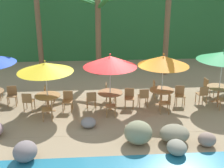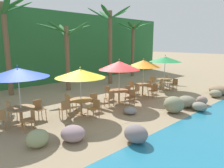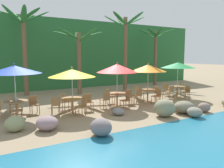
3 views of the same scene
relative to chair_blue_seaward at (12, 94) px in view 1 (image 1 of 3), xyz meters
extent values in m
plane|color=#937F60|center=(4.52, -0.49, -0.51)|extent=(120.00, 120.00, 0.00)
cube|color=#937F60|center=(4.52, -0.49, -0.51)|extent=(18.00, 5.20, 0.01)
cube|color=#286633|center=(4.52, 8.51, 2.49)|extent=(28.00, 2.40, 6.00)
ellipsoid|color=gray|center=(5.22, -3.72, -0.11)|extent=(1.00, 0.99, 0.81)
ellipsoid|color=slate|center=(1.47, -4.49, -0.20)|extent=(0.77, 0.88, 0.62)
ellipsoid|color=gray|center=(6.40, -4.48, -0.28)|extent=(0.66, 0.76, 0.46)
ellipsoid|color=gray|center=(3.47, -2.40, -0.34)|extent=(0.60, 0.67, 0.36)
ellipsoid|color=gray|center=(6.53, -3.71, -0.21)|extent=(1.05, 0.95, 0.61)
ellipsoid|color=gray|center=(7.58, -4.08, -0.27)|extent=(0.63, 0.59, 0.48)
cylinder|color=#9E7042|center=(0.21, -0.25, -0.29)|extent=(0.04, 0.04, 0.45)
cylinder|color=#9E7042|center=(-0.15, -0.29, -0.29)|extent=(0.04, 0.04, 0.45)
cylinder|color=#9E7042|center=(0.17, 0.11, -0.29)|extent=(0.04, 0.04, 0.45)
cylinder|color=#9E7042|center=(-0.19, 0.07, -0.29)|extent=(0.04, 0.04, 0.45)
cube|color=#9E7042|center=(0.01, -0.09, -0.05)|extent=(0.47, 0.47, 0.03)
cube|color=#9E7042|center=(-0.01, 0.11, 0.15)|extent=(0.42, 0.08, 0.42)
cylinder|color=#9E7042|center=(-0.69, 0.85, -0.29)|extent=(0.04, 0.04, 0.45)
cylinder|color=#9E7042|center=(-0.68, 0.49, -0.29)|extent=(0.04, 0.04, 0.45)
cylinder|color=silver|center=(1.72, -0.84, 0.54)|extent=(0.04, 0.04, 2.10)
cone|color=yellow|center=(1.72, -0.84, 1.49)|extent=(2.34, 2.34, 0.39)
sphere|color=yellow|center=(1.72, -0.84, 1.76)|extent=(0.07, 0.07, 0.07)
cube|color=#A37547|center=(1.72, -0.84, -0.50)|extent=(0.60, 0.12, 0.03)
cube|color=#A37547|center=(1.72, -0.84, -0.50)|extent=(0.12, 0.60, 0.03)
cylinder|color=#A37547|center=(1.72, -0.84, -0.14)|extent=(0.09, 0.09, 0.71)
cylinder|color=#A37547|center=(1.72, -0.84, 0.21)|extent=(1.10, 1.10, 0.03)
cylinder|color=#9E7042|center=(2.73, -1.11, -0.29)|extent=(0.04, 0.04, 0.45)
cylinder|color=#9E7042|center=(2.38, -1.08, -0.29)|extent=(0.04, 0.04, 0.45)
cylinder|color=#9E7042|center=(2.76, -0.75, -0.29)|extent=(0.04, 0.04, 0.45)
cylinder|color=#9E7042|center=(2.41, -0.72, -0.29)|extent=(0.04, 0.04, 0.45)
cube|color=#9E7042|center=(2.57, -0.92, -0.05)|extent=(0.46, 0.46, 0.03)
cube|color=#9E7042|center=(2.59, -0.72, 0.15)|extent=(0.42, 0.07, 0.42)
cylinder|color=#9E7042|center=(1.87, 0.19, -0.29)|extent=(0.04, 0.04, 0.45)
cylinder|color=#9E7042|center=(1.88, -0.16, -0.29)|extent=(0.04, 0.04, 0.45)
cylinder|color=#9E7042|center=(1.51, 0.18, -0.29)|extent=(0.04, 0.04, 0.45)
cylinder|color=#9E7042|center=(1.52, -0.17, -0.29)|extent=(0.04, 0.04, 0.45)
cube|color=#9E7042|center=(1.69, 0.01, -0.05)|extent=(0.43, 0.43, 0.03)
cube|color=#9E7042|center=(1.50, 0.00, 0.15)|extent=(0.05, 0.42, 0.42)
cylinder|color=#9E7042|center=(0.73, -0.52, -0.29)|extent=(0.04, 0.04, 0.45)
cylinder|color=#9E7042|center=(1.09, -0.57, -0.29)|extent=(0.04, 0.04, 0.45)
cylinder|color=#9E7042|center=(0.68, -0.87, -0.29)|extent=(0.04, 0.04, 0.45)
cylinder|color=#9E7042|center=(1.03, -0.92, -0.29)|extent=(0.04, 0.04, 0.45)
cube|color=#9E7042|center=(0.88, -0.72, -0.05)|extent=(0.48, 0.48, 0.03)
cube|color=#9E7042|center=(0.85, -0.92, 0.15)|extent=(0.42, 0.10, 0.42)
cylinder|color=#9E7042|center=(1.64, -1.88, -0.29)|extent=(0.04, 0.04, 0.45)
cylinder|color=#9E7042|center=(1.61, -1.52, -0.29)|extent=(0.04, 0.04, 0.45)
cylinder|color=#9E7042|center=(2.00, -1.85, -0.29)|extent=(0.04, 0.04, 0.45)
cylinder|color=#9E7042|center=(1.96, -1.49, -0.29)|extent=(0.04, 0.04, 0.45)
cube|color=#9E7042|center=(1.80, -1.69, -0.05)|extent=(0.46, 0.46, 0.03)
cube|color=#9E7042|center=(2.00, -1.67, 0.15)|extent=(0.07, 0.42, 0.42)
cylinder|color=silver|center=(4.44, -0.68, 0.62)|extent=(0.04, 0.04, 2.26)
cone|color=red|center=(4.44, -0.68, 1.65)|extent=(2.32, 2.32, 0.47)
sphere|color=red|center=(4.44, -0.68, 1.96)|extent=(0.07, 0.07, 0.07)
cube|color=#A37547|center=(4.44, -0.68, -0.50)|extent=(0.60, 0.12, 0.03)
cube|color=#A37547|center=(4.44, -0.68, -0.50)|extent=(0.12, 0.60, 0.03)
cylinder|color=#A37547|center=(4.44, -0.68, -0.14)|extent=(0.09, 0.09, 0.71)
cylinder|color=#A37547|center=(4.44, -0.68, 0.21)|extent=(1.10, 1.10, 0.03)
cylinder|color=#9E7042|center=(5.44, -0.96, -0.29)|extent=(0.04, 0.04, 0.45)
cylinder|color=#9E7042|center=(5.09, -0.92, -0.29)|extent=(0.04, 0.04, 0.45)
cylinder|color=#9E7042|center=(5.48, -0.60, -0.29)|extent=(0.04, 0.04, 0.45)
cylinder|color=#9E7042|center=(5.12, -0.57, -0.29)|extent=(0.04, 0.04, 0.45)
cube|color=#9E7042|center=(5.28, -0.76, -0.05)|extent=(0.46, 0.46, 0.03)
cube|color=#9E7042|center=(5.30, -0.57, 0.15)|extent=(0.42, 0.08, 0.42)
cylinder|color=#9E7042|center=(4.70, 0.33, -0.29)|extent=(0.04, 0.04, 0.45)
cylinder|color=#9E7042|center=(4.67, -0.03, -0.29)|extent=(0.04, 0.04, 0.45)
cylinder|color=#9E7042|center=(4.34, 0.36, -0.29)|extent=(0.04, 0.04, 0.45)
cylinder|color=#9E7042|center=(4.32, 0.00, -0.29)|extent=(0.04, 0.04, 0.45)
cube|color=#9E7042|center=(4.51, 0.17, -0.05)|extent=(0.45, 0.45, 0.03)
cube|color=#9E7042|center=(4.31, 0.18, 0.15)|extent=(0.07, 0.42, 0.42)
cylinder|color=#9E7042|center=(3.40, -0.60, -0.29)|extent=(0.04, 0.04, 0.45)
cylinder|color=#9E7042|center=(3.75, -0.57, -0.29)|extent=(0.04, 0.04, 0.45)
cylinder|color=#9E7042|center=(3.43, -0.95, -0.29)|extent=(0.04, 0.04, 0.45)
cylinder|color=#9E7042|center=(3.79, -0.92, -0.29)|extent=(0.04, 0.04, 0.45)
cube|color=#9E7042|center=(3.59, -0.76, -0.05)|extent=(0.46, 0.46, 0.03)
cube|color=#9E7042|center=(3.61, -0.96, 0.15)|extent=(0.42, 0.07, 0.42)
cylinder|color=#9E7042|center=(4.23, -1.70, -0.29)|extent=(0.04, 0.04, 0.45)
cylinder|color=#9E7042|center=(4.24, -1.35, -0.29)|extent=(0.04, 0.04, 0.45)
cylinder|color=#9E7042|center=(4.58, -1.72, -0.29)|extent=(0.04, 0.04, 0.45)
cylinder|color=#9E7042|center=(4.60, -1.36, -0.29)|extent=(0.04, 0.04, 0.45)
cube|color=#9E7042|center=(4.41, -1.53, -0.05)|extent=(0.43, 0.43, 0.03)
cube|color=#9E7042|center=(4.61, -1.54, 0.15)|extent=(0.05, 0.42, 0.42)
cylinder|color=silver|center=(6.78, -0.53, 0.59)|extent=(0.04, 0.04, 2.20)
cone|color=orange|center=(6.78, -0.53, 1.59)|extent=(2.24, 2.24, 0.43)
sphere|color=orange|center=(6.78, -0.53, 1.88)|extent=(0.07, 0.07, 0.07)
cube|color=#A37547|center=(6.78, -0.53, -0.50)|extent=(0.60, 0.12, 0.03)
cube|color=#A37547|center=(6.78, -0.53, -0.50)|extent=(0.12, 0.60, 0.03)
cylinder|color=#A37547|center=(6.78, -0.53, -0.14)|extent=(0.09, 0.09, 0.71)
cylinder|color=#A37547|center=(6.78, -0.53, 0.21)|extent=(1.10, 1.10, 0.03)
cylinder|color=#9E7042|center=(7.78, -0.81, -0.29)|extent=(0.04, 0.04, 0.45)
cylinder|color=#9E7042|center=(7.43, -0.78, -0.29)|extent=(0.04, 0.04, 0.45)
cylinder|color=#9E7042|center=(7.82, -0.46, -0.29)|extent=(0.04, 0.04, 0.45)
cylinder|color=#9E7042|center=(7.46, -0.42, -0.29)|extent=(0.04, 0.04, 0.45)
cube|color=#9E7042|center=(7.62, -0.62, -0.05)|extent=(0.46, 0.46, 0.03)
cube|color=#9E7042|center=(7.64, -0.42, 0.15)|extent=(0.42, 0.08, 0.42)
cylinder|color=#9E7042|center=(6.99, 0.49, -0.29)|extent=(0.04, 0.04, 0.45)
cylinder|color=#9E7042|center=(6.98, 0.13, -0.29)|extent=(0.04, 0.04, 0.45)
cylinder|color=#9E7042|center=(6.64, 0.50, -0.29)|extent=(0.04, 0.04, 0.45)
cylinder|color=#9E7042|center=(6.62, 0.15, -0.29)|extent=(0.04, 0.04, 0.45)
cube|color=#9E7042|center=(6.81, 0.32, -0.05)|extent=(0.44, 0.44, 0.03)
cube|color=#9E7042|center=(6.61, 0.33, 0.15)|extent=(0.05, 0.42, 0.42)
cylinder|color=#9E7042|center=(5.74, -0.40, -0.29)|extent=(0.04, 0.04, 0.45)
cylinder|color=#9E7042|center=(6.10, -0.38, -0.29)|extent=(0.04, 0.04, 0.45)
cylinder|color=#9E7042|center=(5.76, -0.76, -0.29)|extent=(0.04, 0.04, 0.45)
cylinder|color=#9E7042|center=(6.12, -0.74, -0.29)|extent=(0.04, 0.04, 0.45)
cube|color=#9E7042|center=(5.93, -0.57, -0.05)|extent=(0.44, 0.44, 0.03)
cube|color=#9E7042|center=(5.94, -0.77, 0.15)|extent=(0.42, 0.06, 0.42)
cylinder|color=#9E7042|center=(6.53, -1.54, -0.29)|extent=(0.04, 0.04, 0.45)
cylinder|color=#9E7042|center=(6.55, -1.19, -0.29)|extent=(0.04, 0.04, 0.45)
cylinder|color=#9E7042|center=(6.89, -1.57, -0.29)|extent=(0.04, 0.04, 0.45)
cylinder|color=#9E7042|center=(6.91, -1.21, -0.29)|extent=(0.04, 0.04, 0.45)
cube|color=#9E7042|center=(6.72, -1.38, -0.05)|extent=(0.45, 0.45, 0.03)
cube|color=#9E7042|center=(6.92, -1.39, 0.15)|extent=(0.06, 0.42, 0.42)
cylinder|color=silver|center=(9.52, -0.35, 0.64)|extent=(0.04, 0.04, 2.32)
cone|color=#238E47|center=(9.52, -0.35, 1.70)|extent=(2.34, 2.34, 0.38)
sphere|color=#238E47|center=(9.52, -0.35, 1.98)|extent=(0.07, 0.07, 0.07)
cube|color=#A37547|center=(9.52, -0.35, -0.50)|extent=(0.60, 0.12, 0.03)
cube|color=#A37547|center=(9.52, -0.35, -0.50)|extent=(0.12, 0.60, 0.03)
cylinder|color=#A37547|center=(9.52, -0.35, -0.14)|extent=(0.09, 0.09, 0.71)
cylinder|color=#A37547|center=(9.52, -0.35, 0.21)|extent=(1.10, 1.10, 0.03)
cylinder|color=#9E7042|center=(9.56, 0.69, -0.29)|extent=(0.04, 0.04, 0.45)
cylinder|color=#9E7042|center=(9.61, 0.33, -0.29)|extent=(0.04, 0.04, 0.45)
cylinder|color=#9E7042|center=(9.21, 0.64, -0.29)|extent=(0.04, 0.04, 0.45)
cylinder|color=#9E7042|center=(9.26, 0.29, -0.29)|extent=(0.04, 0.04, 0.45)
cube|color=#9E7042|center=(9.41, 0.49, -0.05)|extent=(0.47, 0.47, 0.03)
cube|color=#9E7042|center=(9.21, 0.46, 0.15)|extent=(0.09, 0.42, 0.42)
cylinder|color=#9E7042|center=(8.48, -0.30, -0.29)|extent=(0.04, 0.04, 0.45)
cylinder|color=#9E7042|center=(8.83, -0.26, -0.29)|extent=(0.04, 0.04, 0.45)
cylinder|color=#9E7042|center=(8.52, -0.66, -0.29)|extent=(0.04, 0.04, 0.45)
cylinder|color=#9E7042|center=(8.87, -0.61, -0.29)|extent=(0.04, 0.04, 0.45)
cube|color=#9E7042|center=(8.68, -0.46, -0.05)|extent=(0.47, 0.47, 0.03)
cube|color=#9E7042|center=(8.70, -0.66, 0.15)|extent=(0.42, 0.09, 0.42)
cylinder|color=#9E7042|center=(9.20, -1.35, -0.29)|extent=(0.04, 0.04, 0.45)
cylinder|color=#9E7042|center=(9.25, -0.99, -0.29)|extent=(0.04, 0.04, 0.45)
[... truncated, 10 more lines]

